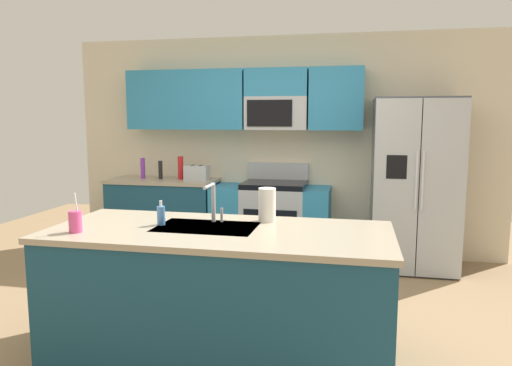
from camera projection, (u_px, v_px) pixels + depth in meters
name	position (u px, v px, depth m)	size (l,w,h in m)	color
ground_plane	(241.00, 320.00, 3.89)	(9.00, 9.00, 0.00)	#997A56
kitchen_wall_unit	(270.00, 132.00, 5.74)	(5.20, 0.43, 2.60)	beige
back_counter	(164.00, 215.00, 5.86)	(1.31, 0.63, 0.90)	navy
range_oven	(271.00, 220.00, 5.59)	(1.36, 0.61, 1.10)	#B7BABF
refrigerator	(415.00, 185.00, 5.13)	(0.90, 0.76, 1.85)	#4C4F54
island_counter	(219.00, 293.00, 3.24)	(2.28, 0.99, 0.90)	navy
toaster	(197.00, 173.00, 5.65)	(0.28, 0.16, 0.18)	#B7BABF
pepper_mill	(160.00, 170.00, 5.79)	(0.05, 0.05, 0.22)	black
bottle_purple	(143.00, 168.00, 5.84)	(0.06, 0.06, 0.25)	purple
bottle_red	(181.00, 168.00, 5.76)	(0.07, 0.07, 0.28)	red
sink_faucet	(213.00, 199.00, 3.36)	(0.08, 0.21, 0.28)	#B7BABF
drink_cup_pink	(75.00, 221.00, 3.08)	(0.08, 0.08, 0.26)	#EA4C93
soap_dispenser	(161.00, 215.00, 3.30)	(0.06, 0.06, 0.17)	#4C8CD8
paper_towel_roll	(267.00, 205.00, 3.41)	(0.12, 0.12, 0.24)	white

